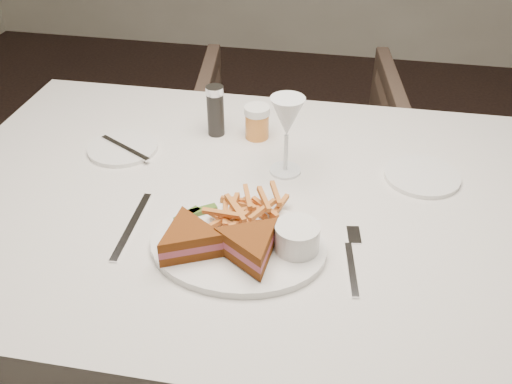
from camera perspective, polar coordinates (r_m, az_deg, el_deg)
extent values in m
plane|color=black|center=(1.80, 6.21, -17.79)|extent=(5.00, 5.00, 0.00)
cube|color=silver|center=(1.41, 0.40, -12.95)|extent=(1.38, 0.93, 0.75)
imported|color=#46352A|center=(2.07, 4.01, 4.13)|extent=(0.78, 0.74, 0.71)
ellipsoid|color=white|center=(1.03, -1.79, -5.41)|extent=(0.32, 0.25, 0.01)
cube|color=silver|center=(1.11, -12.31, -3.31)|extent=(0.02, 0.21, 0.00)
cylinder|color=white|center=(1.35, -13.17, 4.32)|extent=(0.16, 0.16, 0.01)
cylinder|color=white|center=(1.27, 16.27, 1.53)|extent=(0.16, 0.16, 0.01)
cylinder|color=black|center=(1.35, -4.07, 8.10)|extent=(0.04, 0.04, 0.12)
cylinder|color=orange|center=(1.35, 0.10, 7.00)|extent=(0.06, 0.06, 0.08)
cube|color=#3F6122|center=(1.10, -5.34, -1.85)|extent=(0.05, 0.04, 0.01)
cube|color=#3F6122|center=(1.09, -6.88, -2.32)|extent=(0.04, 0.05, 0.01)
cylinder|color=white|center=(1.00, 4.13, -4.53)|extent=(0.08, 0.08, 0.05)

